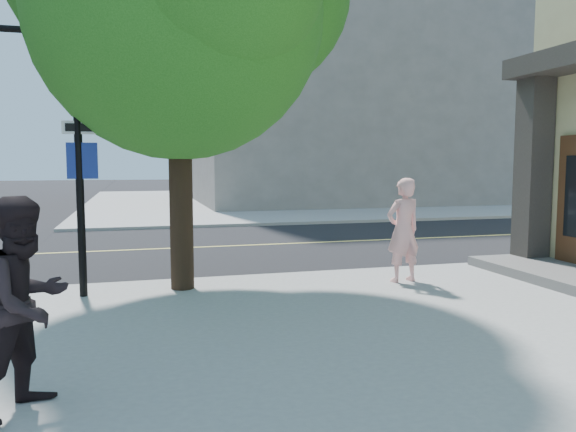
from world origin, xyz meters
name	(u,v)px	position (x,y,z in m)	size (l,w,h in m)	color
ground	(42,293)	(0.00, 0.00, 0.00)	(140.00, 140.00, 0.00)	black
road_ew	(71,253)	(0.00, 4.50, 0.01)	(140.00, 9.00, 0.01)	black
sidewalk_ne	(336,199)	(13.50, 21.50, 0.06)	(29.00, 25.00, 0.12)	#959593
filler_ne	(341,84)	(14.00, 22.00, 7.12)	(18.00, 16.00, 14.00)	slate
man_on_phone	(403,230)	(6.27, -1.35, 1.06)	(0.69, 0.45, 1.89)	#F3A7A1
pedestrian	(26,304)	(0.69, -5.22, 1.05)	(0.91, 0.71, 1.87)	black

